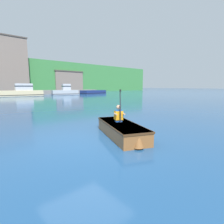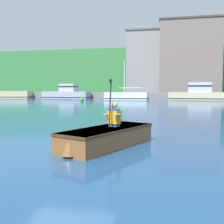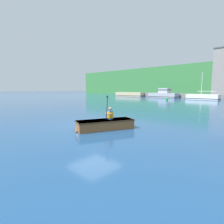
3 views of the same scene
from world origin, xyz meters
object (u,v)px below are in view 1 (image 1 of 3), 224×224
object	(u,v)px
moored_boat_dock_center_near	(23,91)
person_paddler	(119,114)
moored_boat_dock_east_end	(65,91)
rowboat_foreground	(122,129)
moored_boat_dock_center_far	(93,92)

from	to	relation	value
moored_boat_dock_center_near	person_paddler	bearing A→B (deg)	-98.52
moored_boat_dock_east_end	rowboat_foreground	bearing A→B (deg)	-113.00
moored_boat_dock_center_near	moored_boat_dock_center_far	size ratio (longest dim) A/B	1.04
moored_boat_dock_east_end	rowboat_foreground	size ratio (longest dim) A/B	1.89
moored_boat_dock_center_near	moored_boat_dock_east_end	size ratio (longest dim) A/B	1.33
moored_boat_dock_center_far	rowboat_foreground	size ratio (longest dim) A/B	2.42
moored_boat_dock_center_near	moored_boat_dock_center_far	world-z (taller)	moored_boat_dock_center_near
moored_boat_dock_center_near	moored_boat_dock_center_far	bearing A→B (deg)	-2.42
rowboat_foreground	person_paddler	size ratio (longest dim) A/B	2.52
moored_boat_dock_east_end	rowboat_foreground	world-z (taller)	moored_boat_dock_east_end
moored_boat_dock_center_near	person_paddler	distance (m)	32.05
moored_boat_dock_center_near	moored_boat_dock_center_far	xyz separation A→B (m)	(15.91, -0.67, -0.46)
moored_boat_dock_center_near	rowboat_foreground	distance (m)	32.35
moored_boat_dock_center_far	person_paddler	distance (m)	37.27
moored_boat_dock_center_far	moored_boat_dock_east_end	xyz separation A→B (m)	(-7.78, -0.67, 0.39)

